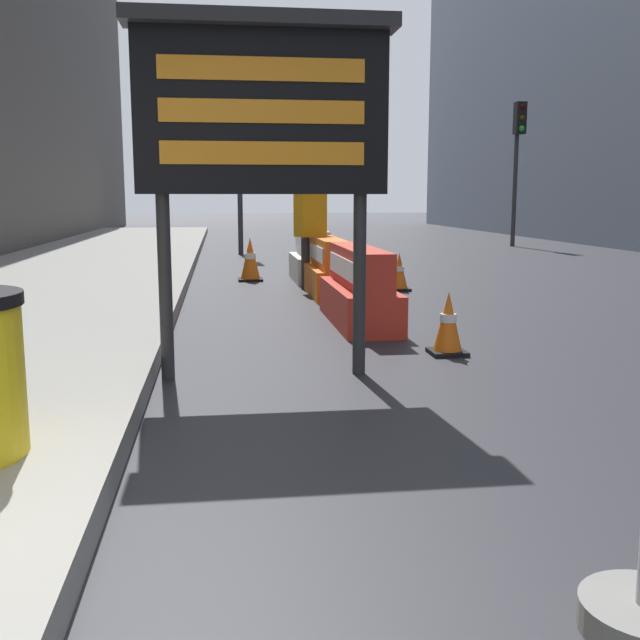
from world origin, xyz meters
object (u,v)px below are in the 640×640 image
Objects in this scene: traffic_cone_mid at (399,272)px; traffic_light_near_curb at (239,145)px; jersey_barrier_red_striped at (359,290)px; traffic_cone_far at (250,260)px; pedestrian_worker at (310,225)px; jersey_barrier_white at (312,258)px; message_board at (262,112)px; jersey_barrier_orange_near at (328,271)px; traffic_light_far_side at (518,143)px; traffic_cone_near at (448,324)px.

traffic_cone_mid is 7.81m from traffic_light_near_curb.
jersey_barrier_red_striped reaches higher than traffic_cone_mid.
traffic_cone_mid is 0.78× the size of traffic_cone_far.
traffic_cone_mid is at bearing -40.77° from pedestrian_worker.
jersey_barrier_white is at bearing -5.99° from traffic_cone_far.
pedestrian_worker is at bearing -56.00° from traffic_cone_far.
traffic_light_near_curb reaches higher than jersey_barrier_white.
message_board is 5.06m from jersey_barrier_orange_near.
jersey_barrier_white is (1.16, 6.55, -1.62)m from message_board.
jersey_barrier_white is 0.46× the size of traffic_light_near_curb.
jersey_barrier_white is (-0.00, 4.23, -0.00)m from jersey_barrier_red_striped.
pedestrian_worker is at bearing -127.31° from traffic_light_far_side.
traffic_cone_near is at bearing -82.70° from traffic_light_near_curb.
jersey_barrier_red_striped reaches higher than jersey_barrier_orange_near.
traffic_cone_near is 0.79× the size of traffic_cone_far.
traffic_light_near_curb is at bearing 97.58° from jersey_barrier_orange_near.
message_board is 6.85m from jersey_barrier_white.
traffic_cone_near is 4.50m from traffic_cone_mid.
pedestrian_worker is at bearing 93.03° from jersey_barrier_red_striped.
pedestrian_worker is (0.84, -1.25, 0.61)m from traffic_cone_far.
traffic_cone_mid is 2.65m from traffic_cone_far.
traffic_light_far_side is at bearing 14.74° from traffic_light_near_curb.
traffic_light_near_curb is at bearing 70.96° from pedestrian_worker.
jersey_barrier_orange_near reaches higher than traffic_cone_far.
traffic_cone_mid is at bearing 20.96° from jersey_barrier_orange_near.
traffic_cone_far is at bearing 103.82° from traffic_cone_near.
traffic_light_far_side is (6.55, 9.57, 2.45)m from jersey_barrier_orange_near.
traffic_light_far_side is at bearing 61.15° from jersey_barrier_red_striped.
traffic_light_far_side reaches higher than traffic_cone_near.
jersey_barrier_red_striped is 13.80m from traffic_light_far_side.
jersey_barrier_red_striped is 1.25× the size of pedestrian_worker.
message_board is 5.59m from pedestrian_worker.
traffic_light_far_side is at bearing 55.61° from jersey_barrier_orange_near.
jersey_barrier_orange_near is (1.16, 4.65, -1.63)m from message_board.
traffic_cone_far is at bearing 97.90° from pedestrian_worker.
traffic_cone_mid is at bearing 67.99° from jersey_barrier_red_striped.
pedestrian_worker is at bearing -98.10° from jersey_barrier_white.
message_board is 2.45m from traffic_cone_near.
traffic_light_near_curb is at bearing 89.29° from message_board.
traffic_cone_near is (0.48, -1.71, -0.09)m from jersey_barrier_red_striped.
message_board is at bearing -90.71° from traffic_light_near_curb.
traffic_cone_near is at bearing 20.47° from message_board.
jersey_barrier_red_striped is 1.25× the size of jersey_barrier_orange_near.
traffic_cone_near is 4.88m from pedestrian_worker.
traffic_light_near_curb is at bearing 95.82° from jersey_barrier_red_striped.
jersey_barrier_red_striped is 2.84× the size of traffic_cone_far.
jersey_barrier_red_striped is 3.62× the size of traffic_cone_mid.
traffic_cone_near reaches higher than traffic_cone_mid.
jersey_barrier_white reaches higher than traffic_cone_far.
jersey_barrier_orange_near is 0.99× the size of pedestrian_worker.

